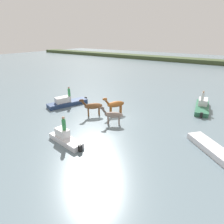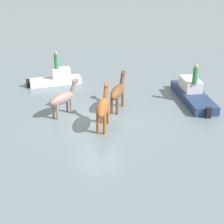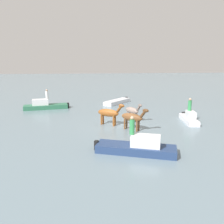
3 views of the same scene
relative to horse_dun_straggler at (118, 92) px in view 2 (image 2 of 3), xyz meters
The scene contains 8 objects.
ground_plane 2.21m from the horse_dun_straggler, 29.59° to the left, with size 163.32×163.32×0.00m, color slate.
horse_dun_straggler is the anchor object (origin of this frame).
horse_gray_outer 3.15m from the horse_dun_straggler, 10.82° to the right, with size 2.23×1.45×1.82m.
horse_rear_stallion 2.52m from the horse_dun_straggler, 46.29° to the left, with size 1.78×2.43×2.05m.
boat_tender_starboard 4.97m from the horse_dun_straggler, behind, with size 2.98×5.26×1.35m.
boat_skiff_near 6.19m from the horse_dun_straggler, 72.04° to the right, with size 3.82×1.46×1.31m.
person_watcher_seated 4.81m from the horse_dun_straggler, 168.08° to the left, with size 0.32×0.32×1.19m.
person_helmsman_aft 6.08m from the horse_dun_straggler, 72.54° to the right, with size 0.32×0.32×1.19m.
Camera 2 is at (6.57, 15.49, 7.93)m, focal length 54.95 mm.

